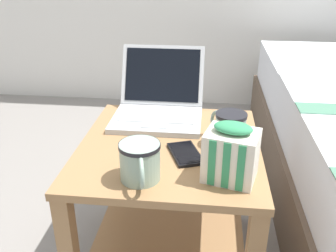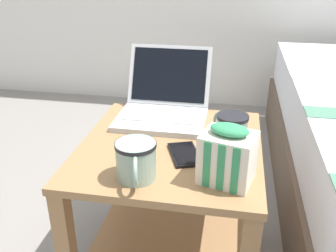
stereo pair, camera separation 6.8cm
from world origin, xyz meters
TOP-DOWN VIEW (x-y plane):
  - bedside_table at (0.00, 0.00)m, footprint 0.54×0.58m
  - laptop at (-0.06, 0.20)m, footprint 0.30×0.33m
  - mug_front_left at (-0.05, -0.20)m, footprint 0.11×0.15m
  - mug_front_right at (0.18, 0.02)m, footprint 0.11×0.12m
  - snack_bag at (0.17, -0.17)m, footprint 0.15×0.14m
  - cell_phone at (0.05, -0.06)m, footprint 0.12×0.15m

SIDE VIEW (x-z plane):
  - bedside_table at x=0.00m, z-range 0.07..0.56m
  - cell_phone at x=0.05m, z-range 0.49..0.50m
  - laptop at x=-0.06m, z-range 0.42..0.64m
  - mug_front_left at x=-0.05m, z-range 0.49..0.59m
  - mug_front_right at x=0.18m, z-range 0.49..0.60m
  - snack_bag at x=0.17m, z-range 0.48..0.64m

